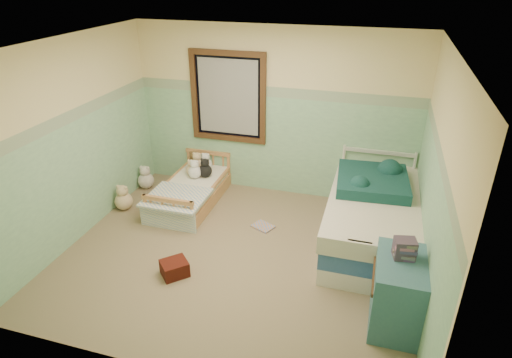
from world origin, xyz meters
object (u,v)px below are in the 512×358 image
(dresser, at_px, (397,293))
(red_pillow, at_px, (175,268))
(plush_floor_tan, at_px, (124,201))
(twin_bed_frame, at_px, (369,235))
(floor_book, at_px, (263,226))
(toddler_bed_frame, at_px, (191,196))
(plush_floor_cream, at_px, (146,181))

(dresser, xyz_separation_m, red_pillow, (-2.42, 0.05, -0.28))
(plush_floor_tan, distance_m, red_pillow, 1.79)
(twin_bed_frame, distance_m, floor_book, 1.40)
(toddler_bed_frame, distance_m, plush_floor_cream, 0.91)
(plush_floor_tan, relative_size, red_pillow, 0.90)
(plush_floor_cream, xyz_separation_m, red_pillow, (1.39, -1.85, -0.04))
(floor_book, bearing_deg, dresser, -12.56)
(plush_floor_cream, relative_size, twin_bed_frame, 0.12)
(twin_bed_frame, distance_m, red_pillow, 2.48)
(plush_floor_cream, relative_size, floor_book, 0.92)
(twin_bed_frame, xyz_separation_m, floor_book, (-1.40, -0.05, -0.10))
(plush_floor_cream, bearing_deg, floor_book, -15.87)
(plush_floor_tan, bearing_deg, plush_floor_cream, 92.05)
(plush_floor_tan, bearing_deg, floor_book, 2.58)
(plush_floor_tan, height_order, floor_book, plush_floor_tan)
(plush_floor_cream, bearing_deg, dresser, -26.52)
(plush_floor_cream, height_order, red_pillow, plush_floor_cream)
(twin_bed_frame, height_order, dresser, dresser)
(plush_floor_cream, relative_size, red_pillow, 0.88)
(plush_floor_tan, relative_size, floor_book, 0.93)
(twin_bed_frame, bearing_deg, red_pillow, -148.25)
(toddler_bed_frame, height_order, red_pillow, toddler_bed_frame)
(toddler_bed_frame, distance_m, plush_floor_tan, 0.97)
(plush_floor_cream, xyz_separation_m, twin_bed_frame, (3.50, -0.54, -0.02))
(red_pillow, bearing_deg, toddler_bed_frame, 107.52)
(dresser, relative_size, red_pillow, 2.56)
(red_pillow, bearing_deg, plush_floor_tan, 139.75)
(plush_floor_cream, height_order, floor_book, plush_floor_cream)
(plush_floor_tan, distance_m, floor_book, 2.08)
(red_pillow, bearing_deg, dresser, -1.27)
(twin_bed_frame, relative_size, red_pillow, 7.16)
(plush_floor_tan, distance_m, dresser, 3.98)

